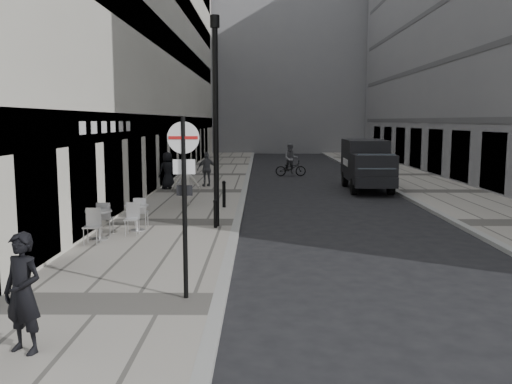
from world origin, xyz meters
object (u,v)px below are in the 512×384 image
walking_man (23,293)px  sign_post (184,183)px  lamppost (216,111)px  panel_van (366,162)px  cyclist (291,163)px

walking_man → sign_post: size_ratio=0.52×
walking_man → sign_post: sign_post is taller
lamppost → panel_van: 11.74m
panel_van → cyclist: panel_van is taller
cyclist → sign_post: bearing=-99.5°
walking_man → panel_van: size_ratio=0.33×
lamppost → sign_post: bearing=-90.1°
sign_post → walking_man: bearing=-129.1°
lamppost → cyclist: bearing=79.0°
walking_man → cyclist: bearing=101.1°
lamppost → panel_van: size_ratio=1.21×
sign_post → cyclist: (3.15, 22.75, -1.45)m
walking_man → cyclist: 25.57m
walking_man → sign_post: bearing=73.1°
lamppost → panel_van: (6.37, 9.60, -2.23)m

